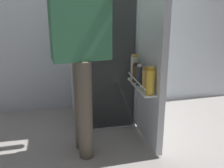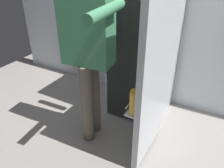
{
  "view_description": "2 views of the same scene",
  "coord_description": "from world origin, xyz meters",
  "views": [
    {
      "loc": [
        -0.45,
        -2.22,
        1.32
      ],
      "look_at": [
        -0.01,
        -0.08,
        0.6
      ],
      "focal_mm": 43.33,
      "sensor_mm": 36.0,
      "label": 1
    },
    {
      "loc": [
        0.87,
        -1.7,
        1.73
      ],
      "look_at": [
        -0.02,
        -0.11,
        0.68
      ],
      "focal_mm": 37.0,
      "sensor_mm": 36.0,
      "label": 2
    }
  ],
  "objects": [
    {
      "name": "ground_plane",
      "position": [
        0.0,
        0.0,
        0.0
      ],
      "size": [
        5.1,
        5.1,
        0.0
      ],
      "primitive_type": "plane",
      "color": "gray"
    },
    {
      "name": "refrigerator",
      "position": [
        0.03,
        0.52,
        0.85
      ],
      "size": [
        0.68,
        1.26,
        1.7
      ],
      "color": "silver",
      "rests_on": "ground_plane"
    },
    {
      "name": "person",
      "position": [
        -0.26,
        -0.12,
        1.02
      ],
      "size": [
        0.62,
        0.73,
        1.68
      ],
      "color": "#665B4C",
      "rests_on": "ground_plane"
    }
  ]
}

